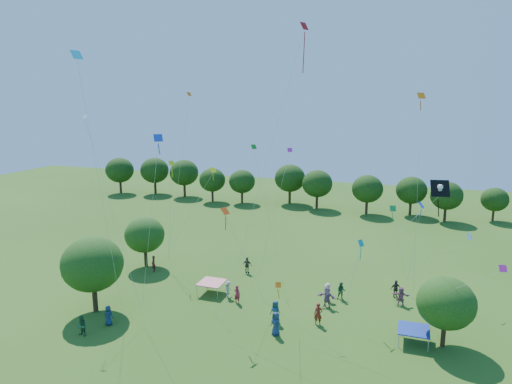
% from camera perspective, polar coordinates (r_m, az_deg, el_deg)
% --- Properties ---
extents(near_tree_west, '(5.02, 5.02, 6.44)m').
position_cam_1_polar(near_tree_west, '(40.23, -19.78, -8.49)').
color(near_tree_west, '#422B19').
rests_on(near_tree_west, ground).
extents(near_tree_north, '(4.15, 4.15, 5.37)m').
position_cam_1_polar(near_tree_north, '(49.37, -13.75, -5.22)').
color(near_tree_north, '#422B19').
rests_on(near_tree_north, ground).
extents(near_tree_east, '(4.08, 4.08, 5.18)m').
position_cam_1_polar(near_tree_east, '(35.78, 22.68, -12.71)').
color(near_tree_east, '#422B19').
rests_on(near_tree_east, ground).
extents(treeline, '(88.01, 8.77, 6.77)m').
position_cam_1_polar(treeline, '(73.68, 9.24, 0.99)').
color(treeline, '#422B19').
rests_on(treeline, ground).
extents(tent_red_stripe, '(2.20, 2.20, 1.10)m').
position_cam_1_polar(tent_red_stripe, '(42.61, -5.56, -11.20)').
color(tent_red_stripe, red).
rests_on(tent_red_stripe, ground).
extents(tent_blue, '(2.20, 2.20, 1.10)m').
position_cam_1_polar(tent_blue, '(36.47, 19.13, -15.95)').
color(tent_blue, '#17329A').
rests_on(tent_blue, ground).
extents(crowd_person_0, '(0.82, 0.49, 1.60)m').
position_cam_1_polar(crowd_person_0, '(38.85, -17.96, -14.48)').
color(crowd_person_0, navy).
rests_on(crowd_person_0, ground).
extents(crowd_person_1, '(0.68, 0.51, 1.62)m').
position_cam_1_polar(crowd_person_1, '(40.70, -2.37, -12.63)').
color(crowd_person_1, maroon).
rests_on(crowd_person_1, ground).
extents(crowd_person_2, '(0.86, 0.57, 1.60)m').
position_cam_1_polar(crowd_person_2, '(37.89, -20.93, -15.40)').
color(crowd_person_2, '#265835').
rests_on(crowd_person_2, ground).
extents(crowd_person_3, '(0.47, 1.00, 1.52)m').
position_cam_1_polar(crowd_person_3, '(41.78, -3.49, -12.06)').
color(crowd_person_3, '#A9A687').
rests_on(crowd_person_3, ground).
extents(crowd_person_4, '(1.04, 0.85, 1.62)m').
position_cam_1_polar(crowd_person_4, '(43.50, 17.05, -11.51)').
color(crowd_person_4, '#36322B').
rests_on(crowd_person_4, ground).
extents(crowd_person_5, '(1.52, 0.59, 1.61)m').
position_cam_1_polar(crowd_person_5, '(42.22, 17.66, -12.28)').
color(crowd_person_5, '#955776').
rests_on(crowd_person_5, ground).
extents(crowd_person_6, '(1.01, 0.75, 1.83)m').
position_cam_1_polar(crowd_person_6, '(37.47, 2.45, -14.71)').
color(crowd_person_6, navy).
rests_on(crowd_person_6, ground).
extents(crowd_person_7, '(0.74, 0.72, 1.69)m').
position_cam_1_polar(crowd_person_7, '(48.54, -12.69, -8.76)').
color(crowd_person_7, maroon).
rests_on(crowd_person_7, ground).
extents(crowd_person_8, '(0.85, 0.54, 1.62)m').
position_cam_1_polar(crowd_person_8, '(41.95, 10.61, -12.06)').
color(crowd_person_8, '#23522F').
rests_on(crowd_person_8, ground).
extents(crowd_person_9, '(0.74, 1.13, 1.59)m').
position_cam_1_polar(crowd_person_9, '(41.61, 8.96, -12.23)').
color(crowd_person_9, beige).
rests_on(crowd_person_9, ground).
extents(crowd_person_10, '(1.02, 0.52, 1.69)m').
position_cam_1_polar(crowd_person_10, '(47.04, -1.10, -9.13)').
color(crowd_person_10, '#3B302F').
rests_on(crowd_person_10, ground).
extents(crowd_person_11, '(1.73, 0.84, 1.77)m').
position_cam_1_polar(crowd_person_11, '(40.41, 8.86, -12.84)').
color(crowd_person_11, '#874E82').
rests_on(crowd_person_11, ground).
extents(crowd_person_12, '(1.02, 0.89, 1.83)m').
position_cam_1_polar(crowd_person_12, '(35.71, 2.46, -16.11)').
color(crowd_person_12, navy).
rests_on(crowd_person_12, ground).
extents(crowd_person_13, '(0.71, 0.50, 1.79)m').
position_cam_1_polar(crowd_person_13, '(37.41, 7.78, -14.89)').
color(crowd_person_13, maroon).
rests_on(crowd_person_13, ground).
extents(pirate_kite, '(9.81, 1.17, 11.05)m').
position_cam_1_polar(pirate_kite, '(31.65, 21.64, 0.06)').
color(pirate_kite, black).
extents(red_high_kite, '(4.79, 6.22, 21.80)m').
position_cam_1_polar(red_high_kite, '(35.08, 4.13, 13.07)').
color(red_high_kite, red).
extents(small_kite_0, '(3.03, 2.04, 8.11)m').
position_cam_1_polar(small_kite_0, '(34.92, -3.28, -3.95)').
color(small_kite_0, '#BD3C0B').
extents(small_kite_1, '(3.15, 0.48, 16.80)m').
position_cam_1_polar(small_kite_1, '(44.88, -9.18, 5.51)').
color(small_kite_1, '#E45D0C').
extents(small_kite_2, '(0.97, 0.64, 10.13)m').
position_cam_1_polar(small_kite_2, '(46.39, -10.56, 1.56)').
color(small_kite_2, '#B6C711').
extents(small_kite_3, '(3.27, 1.25, 11.67)m').
position_cam_1_polar(small_kite_3, '(45.88, 0.35, 2.74)').
color(small_kite_3, '#167B1B').
extents(small_kite_4, '(1.02, 0.78, 7.28)m').
position_cam_1_polar(small_kite_4, '(42.73, 19.80, -2.55)').
color(small_kite_4, '#1340BE').
extents(small_kite_5, '(4.24, 9.68, 7.06)m').
position_cam_1_polar(small_kite_5, '(32.16, 25.58, -9.96)').
color(small_kite_5, '#AC1C8B').
extents(small_kite_6, '(5.20, 0.67, 4.99)m').
position_cam_1_polar(small_kite_6, '(43.05, 24.34, -5.73)').
color(small_kite_6, white).
extents(small_kite_7, '(1.15, 1.42, 5.52)m').
position_cam_1_polar(small_kite_7, '(36.44, 12.80, -7.24)').
color(small_kite_7, '#0A9AA3').
extents(small_kite_8, '(0.43, 4.13, 4.29)m').
position_cam_1_polar(small_kite_8, '(31.67, 3.16, -12.41)').
color(small_kite_8, '#C3560B').
extents(small_kite_9, '(0.84, 3.43, 16.62)m').
position_cam_1_polar(small_kite_9, '(34.79, 19.70, 4.86)').
color(small_kite_9, orange).
extents(small_kite_10, '(4.98, 2.35, 9.47)m').
position_cam_1_polar(small_kite_10, '(45.89, -6.26, 1.06)').
color(small_kite_10, '#BDCB12').
extents(small_kite_11, '(1.93, 3.42, 6.14)m').
position_cam_1_polar(small_kite_11, '(45.45, 16.89, -3.02)').
color(small_kite_11, '#18863B').
extents(small_kite_12, '(3.59, 2.19, 13.85)m').
position_cam_1_polar(small_kite_12, '(32.64, -12.52, 2.23)').
color(small_kite_12, '#123BBC').
extents(small_kite_13, '(3.19, 0.56, 12.23)m').
position_cam_1_polar(small_kite_13, '(38.49, 3.03, 0.28)').
color(small_kite_13, '#951998').
extents(small_kite_14, '(6.09, 2.56, 14.93)m').
position_cam_1_polar(small_kite_14, '(38.89, -18.99, 2.91)').
color(small_kite_14, silver).
extents(small_kite_15, '(0.60, 3.47, 19.20)m').
position_cam_1_polar(small_kite_15, '(32.32, -20.34, 8.90)').
color(small_kite_15, '#0DA1CA').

